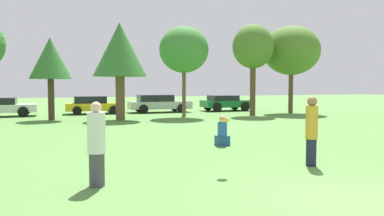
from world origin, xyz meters
TOP-DOWN VIEW (x-y plane):
  - ground_plane at (0.00, 0.00)m, footprint 120.00×120.00m
  - person_thrower at (-4.01, 2.51)m, footprint 0.36×0.36m
  - person_catcher at (1.28, 2.60)m, footprint 0.30×0.30m
  - frisbee at (-1.11, 2.67)m, footprint 0.24×0.23m
  - bystander_sitting at (0.57, 6.37)m, footprint 0.43×0.35m
  - tree_2 at (-4.78, 18.39)m, footprint 2.39×2.39m
  - tree_3 at (-1.03, 16.90)m, footprint 3.10×3.10m
  - tree_4 at (3.21, 17.83)m, footprint 3.14×3.14m
  - tree_5 at (8.05, 17.55)m, footprint 2.77×2.77m
  - tree_6 at (11.54, 18.17)m, footprint 4.07×4.07m
  - parked_car_white at (-7.85, 22.12)m, footprint 4.30×2.03m
  - parked_car_yellow at (-1.98, 22.48)m, footprint 4.00×2.12m
  - parked_car_silver at (2.76, 22.30)m, footprint 4.63×2.09m
  - parked_car_green at (8.16, 22.04)m, footprint 3.86×2.14m

SIDE VIEW (x-z plane):
  - ground_plane at x=0.00m, z-range 0.00..0.00m
  - bystander_sitting at x=0.57m, z-range -0.09..0.93m
  - parked_car_yellow at x=-1.98m, z-range 0.02..1.27m
  - parked_car_white at x=-7.85m, z-range 0.04..1.26m
  - parked_car_green at x=8.16m, z-range 0.06..1.28m
  - parked_car_silver at x=2.76m, z-range 0.03..1.34m
  - person_thrower at x=-4.01m, z-range 0.00..1.71m
  - person_catcher at x=1.28m, z-range 0.03..1.79m
  - frisbee at x=-1.11m, z-range 1.17..1.29m
  - tree_2 at x=-4.78m, z-range 1.15..5.93m
  - tree_3 at x=-1.03m, z-range 1.20..6.84m
  - tree_4 at x=3.21m, z-range 1.39..7.15m
  - tree_6 at x=11.54m, z-range 1.36..7.64m
  - tree_5 at x=8.05m, z-range 1.51..7.62m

